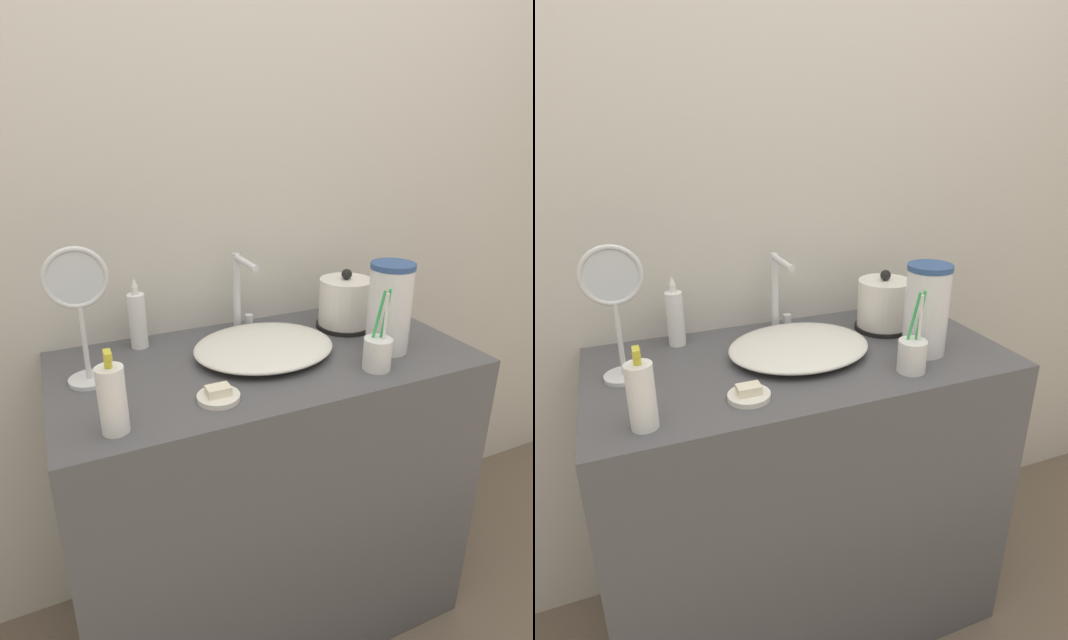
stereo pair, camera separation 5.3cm
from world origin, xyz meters
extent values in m
cube|color=beige|center=(0.00, 0.55, 1.30)|extent=(6.00, 0.04, 2.60)
cube|color=#4C4C51|center=(0.00, 0.26, 0.43)|extent=(1.05, 0.53, 0.85)
ellipsoid|color=silver|center=(0.00, 0.28, 0.88)|extent=(0.36, 0.31, 0.05)
cylinder|color=silver|center=(0.00, 0.47, 0.97)|extent=(0.02, 0.02, 0.22)
cylinder|color=silver|center=(0.00, 0.40, 1.07)|extent=(0.02, 0.14, 0.02)
cylinder|color=silver|center=(0.04, 0.47, 0.87)|extent=(0.02, 0.02, 0.04)
cylinder|color=black|center=(0.29, 0.36, 0.86)|extent=(0.16, 0.16, 0.01)
cylinder|color=white|center=(0.29, 0.36, 0.93)|extent=(0.15, 0.15, 0.15)
sphere|color=black|center=(0.29, 0.36, 1.01)|extent=(0.03, 0.03, 0.03)
cylinder|color=silver|center=(0.21, 0.09, 0.89)|extent=(0.07, 0.07, 0.08)
cylinder|color=green|center=(0.21, 0.10, 0.97)|extent=(0.04, 0.01, 0.16)
cylinder|color=green|center=(0.23, 0.09, 0.97)|extent=(0.01, 0.03, 0.17)
cylinder|color=white|center=(0.22, 0.09, 0.97)|extent=(0.02, 0.02, 0.16)
cylinder|color=white|center=(-0.40, 0.08, 0.92)|extent=(0.05, 0.05, 0.14)
cylinder|color=gold|center=(-0.40, 0.08, 1.00)|extent=(0.01, 0.01, 0.02)
cube|color=gold|center=(-0.40, 0.07, 1.02)|extent=(0.01, 0.03, 0.01)
cylinder|color=white|center=(-0.28, 0.46, 0.93)|extent=(0.04, 0.04, 0.15)
cylinder|color=white|center=(-0.28, 0.46, 1.01)|extent=(0.02, 0.02, 0.02)
cone|color=white|center=(-0.28, 0.46, 1.03)|extent=(0.02, 0.02, 0.02)
cylinder|color=silver|center=(-0.18, 0.11, 0.86)|extent=(0.09, 0.09, 0.01)
cube|color=#EFE5C6|center=(-0.18, 0.11, 0.88)|extent=(0.05, 0.04, 0.02)
cylinder|color=silver|center=(-0.42, 0.31, 0.86)|extent=(0.09, 0.09, 0.01)
cylinder|color=silver|center=(-0.42, 0.31, 0.95)|extent=(0.01, 0.01, 0.17)
torus|color=silver|center=(-0.42, 0.31, 1.10)|extent=(0.14, 0.01, 0.14)
cylinder|color=silver|center=(-0.42, 0.31, 1.10)|extent=(0.12, 0.00, 0.12)
cylinder|color=silver|center=(0.30, 0.18, 0.96)|extent=(0.11, 0.11, 0.22)
cylinder|color=#2D4C84|center=(0.30, 0.18, 1.08)|extent=(0.11, 0.11, 0.01)
camera|label=1|loc=(-0.47, -0.79, 1.40)|focal=28.00mm
camera|label=2|loc=(-0.43, -0.81, 1.40)|focal=28.00mm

